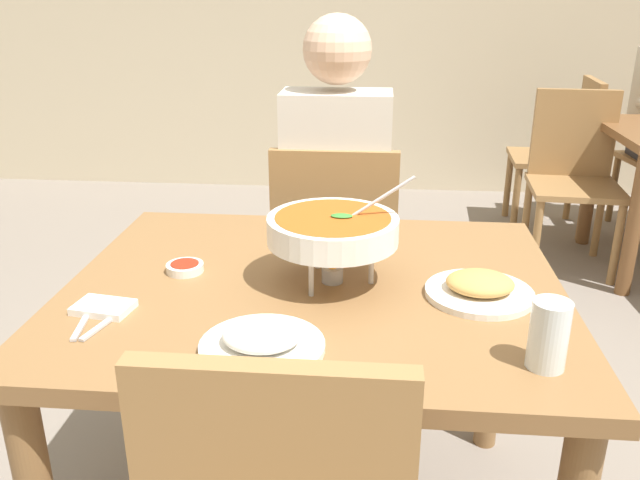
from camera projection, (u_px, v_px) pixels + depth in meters
dining_table_main at (314, 324)px, 1.56m from camera, size 1.15×0.94×0.74m
chair_diner_main at (335, 252)px, 2.30m from camera, size 0.44×0.44×0.90m
diner_main at (337, 185)px, 2.25m from camera, size 0.40×0.45×1.31m
curry_bowl at (333, 230)px, 1.48m from camera, size 0.33×0.30×0.26m
rice_plate at (262, 341)px, 1.23m from camera, size 0.24×0.24×0.06m
appetizer_plate at (480, 288)px, 1.45m from camera, size 0.24×0.24×0.06m
sauce_dish at (185, 267)px, 1.58m from camera, size 0.09×0.09×0.02m
napkin_folded at (103, 307)px, 1.39m from camera, size 0.13×0.10×0.02m
fork_utensil at (85, 320)px, 1.34m from camera, size 0.04×0.17×0.01m
spoon_utensil at (108, 321)px, 1.34m from camera, size 0.05×0.17×0.01m
drink_glass at (548, 338)px, 1.16m from camera, size 0.07×0.07×0.13m
chair_bg_corner at (567, 146)px, 3.84m from camera, size 0.47×0.47×0.90m
chair_bg_window at (573, 169)px, 3.36m from camera, size 0.47×0.47×0.90m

